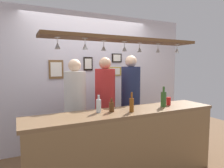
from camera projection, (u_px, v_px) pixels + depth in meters
The scene contains 23 objects.
ground_plane at pixel (115, 167), 3.09m from camera, with size 8.00×8.00×0.00m, color brown.
back_wall at pixel (90, 80), 3.95m from camera, with size 4.40×0.06×2.60m, color silver.
bar_counter at pixel (132, 136), 2.57m from camera, with size 2.70×0.55×0.97m.
overhead_glass_rack at pixel (125, 40), 2.63m from camera, with size 2.20×0.36×0.04m, color brown.
hanging_wineglass_far_left at pixel (58, 45), 2.26m from camera, with size 0.07×0.07×0.13m.
hanging_wineglass_left at pixel (85, 46), 2.33m from camera, with size 0.07×0.07×0.13m.
hanging_wineglass_center_left at pixel (104, 48), 2.57m from camera, with size 0.07×0.07×0.13m.
hanging_wineglass_center at pixel (124, 48), 2.66m from camera, with size 0.07×0.07×0.13m.
hanging_wineglass_center_right at pixel (140, 49), 2.82m from camera, with size 0.07×0.07×0.13m.
hanging_wineglass_right at pixel (158, 50), 2.94m from camera, with size 0.07×0.07×0.13m.
hanging_wineglass_far_right at pixel (177, 50), 2.99m from camera, with size 0.07×0.07×0.13m.
person_left_white_patterned_shirt at pixel (75, 102), 3.12m from camera, with size 0.34×0.34×1.68m.
person_middle_red_shirt at pixel (105, 98), 3.34m from camera, with size 0.34×0.34×1.72m.
person_right_navy_shirt at pixel (131, 94), 3.56m from camera, with size 0.34×0.34×1.76m.
bottle_beer_brown_stubby at pixel (112, 107), 2.61m from camera, with size 0.07×0.07×0.18m.
bottle_champagne_green at pixel (163, 99), 2.93m from camera, with size 0.08×0.08×0.30m.
bottle_beer_amber_tall at pixel (132, 104), 2.60m from camera, with size 0.06×0.06×0.26m.
bottle_soda_clear at pixel (99, 105), 2.57m from camera, with size 0.06×0.06×0.23m.
drink_can at pixel (169, 101), 3.05m from camera, with size 0.07×0.07×0.12m, color red.
picture_frame_crest at pixel (88, 64), 3.85m from camera, with size 0.18×0.02×0.26m.
picture_frame_caricature at pixel (56, 69), 3.60m from camera, with size 0.26×0.02×0.34m.
picture_frame_upper_small at pixel (117, 58), 4.12m from camera, with size 0.22×0.02×0.18m.
picture_frame_lower_pair at pixel (115, 71), 4.12m from camera, with size 0.30×0.02×0.18m.
Camera 1 is at (-1.34, -2.63, 1.59)m, focal length 31.71 mm.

